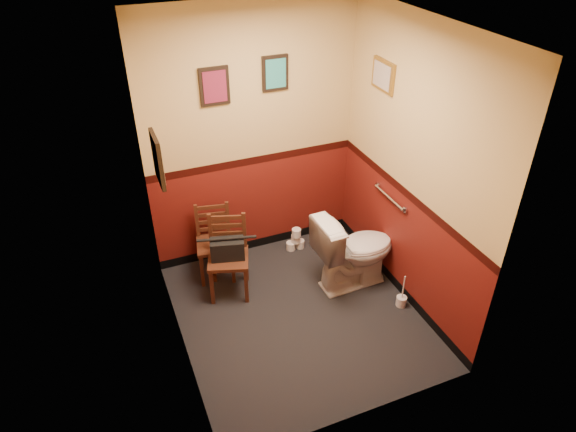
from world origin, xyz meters
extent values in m
cube|color=black|center=(0.00, 0.00, 0.00)|extent=(2.20, 2.40, 0.00)
cube|color=silver|center=(0.00, 0.00, 2.70)|extent=(2.20, 2.40, 0.00)
cube|color=#5D150F|center=(0.00, 1.20, 1.35)|extent=(2.20, 0.00, 2.70)
cube|color=#5D150F|center=(0.00, -1.20, 1.35)|extent=(2.20, 0.00, 2.70)
cube|color=#5D150F|center=(-1.10, 0.00, 1.35)|extent=(0.00, 2.40, 2.70)
cube|color=#5D150F|center=(1.10, 0.00, 1.35)|extent=(0.00, 2.40, 2.70)
cylinder|color=silver|center=(1.07, 0.25, 0.95)|extent=(0.03, 0.50, 0.03)
cylinder|color=silver|center=(1.09, 0.00, 0.95)|extent=(0.02, 0.06, 0.06)
cylinder|color=silver|center=(1.09, 0.50, 0.95)|extent=(0.02, 0.06, 0.06)
cube|color=black|center=(-0.35, 1.18, 1.95)|extent=(0.28, 0.03, 0.36)
cube|color=maroon|center=(-0.35, 1.17, 1.95)|extent=(0.22, 0.01, 0.30)
cube|color=black|center=(0.25, 1.18, 2.00)|extent=(0.26, 0.03, 0.34)
cube|color=teal|center=(0.25, 1.17, 2.00)|extent=(0.20, 0.01, 0.28)
cube|color=black|center=(-1.08, 0.10, 1.85)|extent=(0.03, 0.30, 0.38)
cube|color=gray|center=(-1.07, 0.10, 1.85)|extent=(0.01, 0.24, 0.31)
cube|color=olive|center=(1.08, 0.60, 2.05)|extent=(0.03, 0.34, 0.28)
cube|color=gray|center=(1.07, 0.60, 2.05)|extent=(0.01, 0.28, 0.22)
imported|color=white|center=(0.72, 0.24, 0.41)|extent=(0.85, 0.49, 0.82)
cylinder|color=silver|center=(1.00, -0.26, 0.05)|extent=(0.10, 0.10, 0.10)
cylinder|color=silver|center=(1.00, -0.26, 0.22)|extent=(0.01, 0.01, 0.29)
cube|color=#472315|center=(-0.55, 0.89, 0.40)|extent=(0.44, 0.44, 0.04)
cube|color=#472315|center=(-0.74, 0.77, 0.20)|extent=(0.04, 0.04, 0.40)
cube|color=#472315|center=(-0.67, 1.08, 0.20)|extent=(0.04, 0.04, 0.40)
cube|color=#472315|center=(-0.43, 0.71, 0.20)|extent=(0.04, 0.04, 0.40)
cube|color=#472315|center=(-0.36, 1.02, 0.20)|extent=(0.04, 0.04, 0.40)
cube|color=#472315|center=(-0.67, 1.08, 0.59)|extent=(0.04, 0.04, 0.40)
cube|color=#472315|center=(-0.36, 1.02, 0.59)|extent=(0.04, 0.04, 0.40)
cube|color=#472315|center=(-0.52, 1.05, 0.48)|extent=(0.30, 0.08, 0.04)
cube|color=#472315|center=(-0.52, 1.05, 0.57)|extent=(0.30, 0.08, 0.04)
cube|color=#472315|center=(-0.52, 1.05, 0.66)|extent=(0.30, 0.08, 0.04)
cube|color=#472315|center=(-0.52, 1.05, 0.75)|extent=(0.30, 0.08, 0.04)
cube|color=#472315|center=(-0.50, 0.58, 0.42)|extent=(0.49, 0.49, 0.04)
cube|color=#472315|center=(-0.71, 0.48, 0.21)|extent=(0.05, 0.05, 0.42)
cube|color=#472315|center=(-0.61, 0.79, 0.21)|extent=(0.05, 0.05, 0.42)
cube|color=#472315|center=(-0.39, 0.37, 0.21)|extent=(0.05, 0.05, 0.42)
cube|color=#472315|center=(-0.29, 0.69, 0.21)|extent=(0.05, 0.05, 0.42)
cube|color=#472315|center=(-0.60, 0.80, 0.63)|extent=(0.05, 0.04, 0.42)
cube|color=#472315|center=(-0.29, 0.69, 0.63)|extent=(0.05, 0.04, 0.42)
cube|color=#472315|center=(-0.45, 0.75, 0.51)|extent=(0.31, 0.12, 0.04)
cube|color=#472315|center=(-0.45, 0.75, 0.60)|extent=(0.31, 0.12, 0.04)
cube|color=#472315|center=(-0.45, 0.75, 0.70)|extent=(0.31, 0.12, 0.04)
cube|color=#472315|center=(-0.45, 0.75, 0.79)|extent=(0.31, 0.12, 0.04)
cube|color=black|center=(-0.50, 0.58, 0.54)|extent=(0.36, 0.24, 0.20)
cylinder|color=black|center=(-0.50, 0.58, 0.66)|extent=(0.28, 0.10, 0.03)
cylinder|color=silver|center=(0.34, 1.01, 0.05)|extent=(0.10, 0.10, 0.09)
cylinder|color=silver|center=(0.46, 1.01, 0.05)|extent=(0.10, 0.10, 0.09)
cylinder|color=silver|center=(0.40, 1.00, 0.14)|extent=(0.10, 0.10, 0.09)
cylinder|color=silver|center=(0.40, 0.98, 0.23)|extent=(0.10, 0.10, 0.09)
camera|label=1|loc=(-1.47, -3.33, 3.54)|focal=32.00mm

